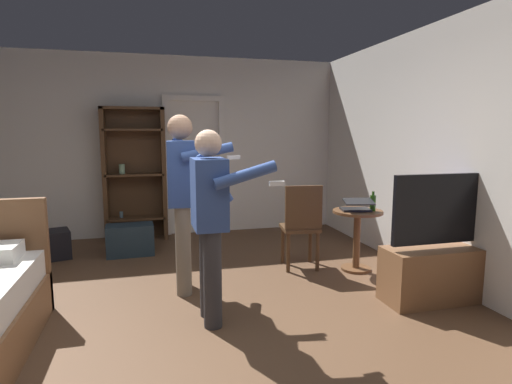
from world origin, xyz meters
TOP-DOWN VIEW (x-y plane):
  - ground_plane at (0.00, 0.00)m, footprint 7.26×7.26m
  - wall_back at (0.00, 3.36)m, footprint 5.79×0.12m
  - wall_right at (2.84, 0.00)m, footprint 0.12×6.84m
  - doorway_frame at (0.53, 3.28)m, footprint 0.93×0.08m
  - bookshelf at (-0.36, 3.14)m, footprint 0.89×0.32m
  - tv_flatscreen at (2.48, 0.03)m, footprint 1.13×0.40m
  - side_table at (2.12, 1.01)m, footprint 0.56×0.56m
  - laptop at (2.08, 0.97)m, footprint 0.38×0.39m
  - bottle_on_table at (2.26, 0.93)m, footprint 0.06×0.06m
  - wooden_chair at (1.51, 1.21)m, footprint 0.47×0.47m
  - person_blue_shirt at (0.31, 0.14)m, footprint 0.69×0.54m
  - person_striped_shirt at (0.15, 0.89)m, footprint 0.66×0.58m
  - suitcase_dark at (-0.43, 2.29)m, footprint 0.60×0.35m
  - suitcase_small at (-1.43, 2.37)m, footprint 0.60×0.51m

SIDE VIEW (x-z plane):
  - ground_plane at x=0.00m, z-range 0.00..0.00m
  - suitcase_small at x=-1.43m, z-range 0.00..0.35m
  - suitcase_dark at x=-0.43m, z-range 0.00..0.40m
  - tv_flatscreen at x=2.48m, z-range -0.25..0.95m
  - side_table at x=2.12m, z-range 0.11..0.81m
  - wooden_chair at x=1.51m, z-range 0.05..1.04m
  - laptop at x=2.08m, z-range 0.68..0.83m
  - bottle_on_table at x=2.26m, z-range 0.68..0.91m
  - person_blue_shirt at x=0.31m, z-range 0.11..1.71m
  - person_striped_shirt at x=0.15m, z-range 0.14..1.88m
  - bookshelf at x=-0.36m, z-range 0.07..2.01m
  - doorway_frame at x=0.53m, z-range 0.16..2.29m
  - wall_back at x=0.00m, z-range 0.00..2.71m
  - wall_right at x=2.84m, z-range 0.00..2.71m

